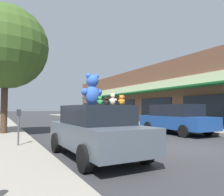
{
  "coord_description": "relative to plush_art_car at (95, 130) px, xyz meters",
  "views": [
    {
      "loc": [
        -5.94,
        -6.04,
        1.46
      ],
      "look_at": [
        -1.58,
        2.26,
        1.92
      ],
      "focal_mm": 35.0,
      "sensor_mm": 36.0,
      "label": 1
    }
  ],
  "objects": [
    {
      "name": "street_tree",
      "position": [
        -2.32,
        6.81,
        3.95
      ],
      "size": [
        4.48,
        4.48,
        6.85
      ],
      "color": "#473323",
      "rests_on": "sidewalk_near"
    },
    {
      "name": "teddy_bear_orange",
      "position": [
        0.29,
        -1.07,
        0.87
      ],
      "size": [
        0.19,
        0.17,
        0.27
      ],
      "rotation": [
        0.0,
        0.0,
        2.46
      ],
      "color": "orange",
      "rests_on": "plush_art_car"
    },
    {
      "name": "teddy_bear_cream",
      "position": [
        0.18,
        -0.77,
        0.9
      ],
      "size": [
        0.21,
        0.24,
        0.33
      ],
      "rotation": [
        0.0,
        0.0,
        2.16
      ],
      "color": "beige",
      "rests_on": "plush_art_car"
    },
    {
      "name": "storefront_row",
      "position": [
        17.38,
        9.78,
        1.99
      ],
      "size": [
        15.68,
        38.9,
        5.6
      ],
      "color": "brown",
      "rests_on": "ground_plane"
    },
    {
      "name": "plush_art_car",
      "position": [
        0.0,
        0.0,
        0.0
      ],
      "size": [
        1.93,
        4.26,
        1.56
      ],
      "rotation": [
        0.0,
        0.0,
        0.01
      ],
      "color": "#4C5660",
      "rests_on": "ground_plane"
    },
    {
      "name": "sidewalk_near",
      "position": [
        -2.41,
        -0.04,
        -0.73
      ],
      "size": [
        2.37,
        90.0,
        0.17
      ],
      "color": "gray",
      "rests_on": "ground_plane"
    },
    {
      "name": "parked_car_far_center",
      "position": [
        6.6,
        3.49,
        0.08
      ],
      "size": [
        1.97,
        4.72,
        1.71
      ],
      "color": "#1E4793",
      "rests_on": "ground_plane"
    },
    {
      "name": "ground_plane",
      "position": [
        3.31,
        -0.04,
        -0.81
      ],
      "size": [
        260.0,
        260.0,
        0.0
      ],
      "primitive_type": "plane",
      "color": "#333335"
    },
    {
      "name": "teddy_bear_black",
      "position": [
        0.4,
        0.07,
        0.88
      ],
      "size": [
        0.18,
        0.19,
        0.27
      ],
      "rotation": [
        0.0,
        0.0,
        2.27
      ],
      "color": "black",
      "rests_on": "plush_art_car"
    },
    {
      "name": "teddy_bear_giant",
      "position": [
        -0.15,
        -0.09,
        1.2
      ],
      "size": [
        0.71,
        0.45,
        0.95
      ],
      "rotation": [
        0.0,
        0.0,
        3.26
      ],
      "color": "blue",
      "rests_on": "plush_art_car"
    },
    {
      "name": "teddy_bear_brown",
      "position": [
        0.64,
        -0.53,
        0.89
      ],
      "size": [
        0.22,
        0.2,
        0.31
      ],
      "rotation": [
        0.0,
        0.0,
        3.79
      ],
      "color": "olive",
      "rests_on": "plush_art_car"
    },
    {
      "name": "teddy_bear_green",
      "position": [
        -0.29,
        -0.95,
        0.85
      ],
      "size": [
        0.16,
        0.13,
        0.22
      ],
      "rotation": [
        0.0,
        0.0,
        2.61
      ],
      "color": "green",
      "rests_on": "plush_art_car"
    },
    {
      "name": "parking_meter",
      "position": [
        -1.96,
        2.32,
        0.16
      ],
      "size": [
        0.14,
        0.1,
        1.27
      ],
      "color": "#4C4C51",
      "rests_on": "sidewalk_near"
    },
    {
      "name": "teddy_bear_yellow",
      "position": [
        0.45,
        -0.76,
        0.86
      ],
      "size": [
        0.14,
        0.19,
        0.25
      ],
      "rotation": [
        0.0,
        0.0,
        1.94
      ],
      "color": "yellow",
      "rests_on": "plush_art_car"
    }
  ]
}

